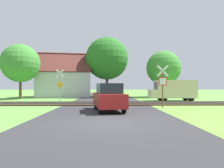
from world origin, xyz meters
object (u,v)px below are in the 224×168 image
(stop_sign_near, at_px, (163,83))
(tree_right, at_px, (163,68))
(house, at_px, (64,83))
(tree_center, at_px, (107,59))
(tree_left, at_px, (20,63))
(crossing_sign_far, at_px, (60,84))
(parked_car, at_px, (109,97))
(mail_truck, at_px, (173,89))

(stop_sign_near, relative_size, tree_right, 0.47)
(house, bearing_deg, tree_center, -12.36)
(tree_left, height_order, tree_right, tree_left)
(crossing_sign_far, distance_m, parked_car, 8.27)
(crossing_sign_far, bearing_deg, tree_center, 81.13)
(tree_center, height_order, parked_car, tree_center)
(stop_sign_near, xyz_separation_m, parked_car, (-4.01, -1.71, -0.92))
(house, distance_m, tree_center, 7.35)
(tree_left, distance_m, tree_right, 19.41)
(house, xyz_separation_m, tree_center, (6.37, -0.44, 3.64))
(house, bearing_deg, tree_left, -140.64)
(house, distance_m, parked_car, 18.26)
(stop_sign_near, distance_m, crossing_sign_far, 10.08)
(tree_center, xyz_separation_m, mail_truck, (7.24, -8.03, -4.44))
(tree_right, bearing_deg, tree_center, 175.65)
(parked_car, bearing_deg, crossing_sign_far, 116.33)
(crossing_sign_far, bearing_deg, stop_sign_near, -13.59)
(tree_left, relative_size, mail_truck, 1.39)
(parked_car, bearing_deg, tree_right, 54.09)
(tree_center, xyz_separation_m, tree_right, (8.26, -0.63, -1.43))
(stop_sign_near, xyz_separation_m, mail_truck, (3.08, 6.85, -0.57))
(parked_car, bearing_deg, stop_sign_near, 14.13)
(house, height_order, tree_right, tree_right)
(stop_sign_near, height_order, crossing_sign_far, crossing_sign_far)
(stop_sign_near, bearing_deg, parked_car, 26.41)
(tree_center, bearing_deg, parked_car, -89.51)
(stop_sign_near, xyz_separation_m, crossing_sign_far, (-8.76, 5.00, 0.04))
(crossing_sign_far, relative_size, mail_truck, 0.67)
(mail_truck, height_order, parked_car, mail_truck)
(house, xyz_separation_m, tree_left, (-4.41, -4.86, 2.41))
(stop_sign_near, relative_size, tree_center, 0.36)
(crossing_sign_far, xyz_separation_m, tree_right, (12.86, 9.25, 2.40))
(tree_right, bearing_deg, house, 175.83)
(tree_left, bearing_deg, tree_center, 22.30)
(stop_sign_near, xyz_separation_m, tree_right, (4.10, 14.25, 2.44))
(house, height_order, tree_left, tree_left)
(mail_truck, distance_m, parked_car, 11.12)
(tree_center, distance_m, tree_left, 11.72)
(tree_right, relative_size, mail_truck, 1.38)
(tree_right, relative_size, parked_car, 1.60)
(stop_sign_near, distance_m, mail_truck, 7.53)
(mail_truck, bearing_deg, crossing_sign_far, 98.96)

